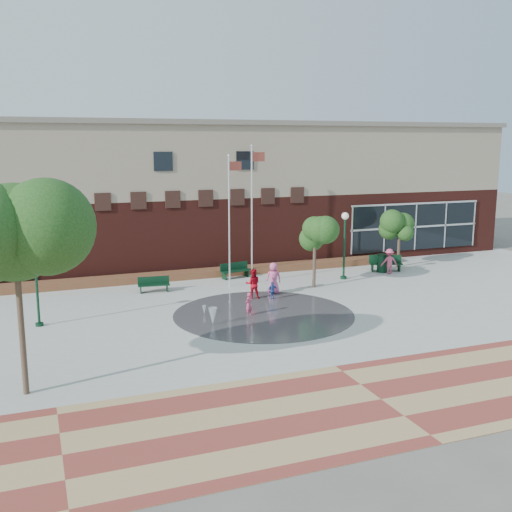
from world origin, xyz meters
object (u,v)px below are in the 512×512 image
object	(u,v)px
bench_left	(154,288)
flagpole_right	(252,203)
tree_big_left	(15,241)
trash_can	(382,263)
flagpole_left	(230,214)
child_splash	(249,304)

from	to	relation	value
bench_left	flagpole_right	bearing A→B (deg)	24.46
bench_left	tree_big_left	world-z (taller)	tree_big_left
trash_can	flagpole_right	bearing A→B (deg)	164.66
bench_left	tree_big_left	xyz separation A→B (m)	(-6.40, -11.54, 4.69)
flagpole_right	flagpole_left	bearing A→B (deg)	-142.61
flagpole_left	bench_left	bearing A→B (deg)	166.05
flagpole_right	trash_can	world-z (taller)	flagpole_right
child_splash	flagpole_right	bearing A→B (deg)	-151.14
bench_left	child_splash	size ratio (longest dim) A/B	1.55
flagpole_left	flagpole_right	size ratio (longest dim) A/B	0.94
bench_left	child_splash	xyz separation A→B (m)	(3.22, -5.89, 0.28)
flagpole_right	bench_left	bearing A→B (deg)	-171.24
flagpole_left	trash_can	xyz separation A→B (m)	(9.89, 0.18, -3.47)
flagpole_left	tree_big_left	distance (m)	15.55
flagpole_right	tree_big_left	distance (m)	18.69
trash_can	tree_big_left	world-z (taller)	tree_big_left
trash_can	child_splash	world-z (taller)	trash_can
trash_can	child_splash	bearing A→B (deg)	-151.78
tree_big_left	flagpole_left	bearing A→B (deg)	46.84
flagpole_left	bench_left	size ratio (longest dim) A/B	4.25
tree_big_left	flagpole_right	bearing A→B (deg)	46.80
flagpole_left	child_splash	bearing A→B (deg)	-110.91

